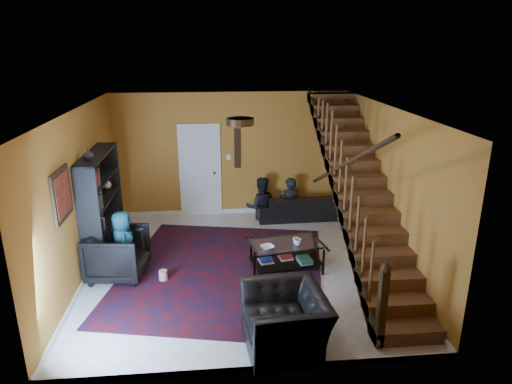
{
  "coord_description": "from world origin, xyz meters",
  "views": [
    {
      "loc": [
        -0.4,
        -7.3,
        3.82
      ],
      "look_at": [
        0.35,
        0.4,
        1.27
      ],
      "focal_mm": 32.0,
      "sensor_mm": 36.0,
      "label": 1
    }
  ],
  "objects_px": {
    "armchair_right": "(285,320)",
    "coffee_table": "(286,253)",
    "bookshelf": "(103,209)",
    "armchair_left": "(118,254)",
    "sofa": "(298,206)"
  },
  "relations": [
    {
      "from": "armchair_right",
      "to": "coffee_table",
      "type": "xyz_separation_m",
      "value": [
        0.36,
        2.17,
        -0.1
      ]
    },
    {
      "from": "bookshelf",
      "to": "coffee_table",
      "type": "distance_m",
      "value": 3.38
    },
    {
      "from": "coffee_table",
      "to": "armchair_left",
      "type": "bearing_deg",
      "value": -178.89
    },
    {
      "from": "bookshelf",
      "to": "armchair_left",
      "type": "height_order",
      "value": "bookshelf"
    },
    {
      "from": "bookshelf",
      "to": "armchair_left",
      "type": "distance_m",
      "value": 0.98
    },
    {
      "from": "bookshelf",
      "to": "coffee_table",
      "type": "height_order",
      "value": "bookshelf"
    },
    {
      "from": "sofa",
      "to": "armchair_left",
      "type": "xyz_separation_m",
      "value": [
        -3.55,
        -2.44,
        0.15
      ]
    },
    {
      "from": "bookshelf",
      "to": "coffee_table",
      "type": "bearing_deg",
      "value": -11.84
    },
    {
      "from": "armchair_right",
      "to": "coffee_table",
      "type": "distance_m",
      "value": 2.2
    },
    {
      "from": "armchair_left",
      "to": "armchair_right",
      "type": "distance_m",
      "value": 3.29
    },
    {
      "from": "sofa",
      "to": "coffee_table",
      "type": "xyz_separation_m",
      "value": [
        -0.67,
        -2.38,
        0.0
      ]
    },
    {
      "from": "sofa",
      "to": "armchair_right",
      "type": "height_order",
      "value": "armchair_right"
    },
    {
      "from": "sofa",
      "to": "armchair_left",
      "type": "height_order",
      "value": "armchair_left"
    },
    {
      "from": "armchair_left",
      "to": "coffee_table",
      "type": "height_order",
      "value": "armchair_left"
    },
    {
      "from": "sofa",
      "to": "armchair_right",
      "type": "relative_size",
      "value": 1.61
    }
  ]
}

